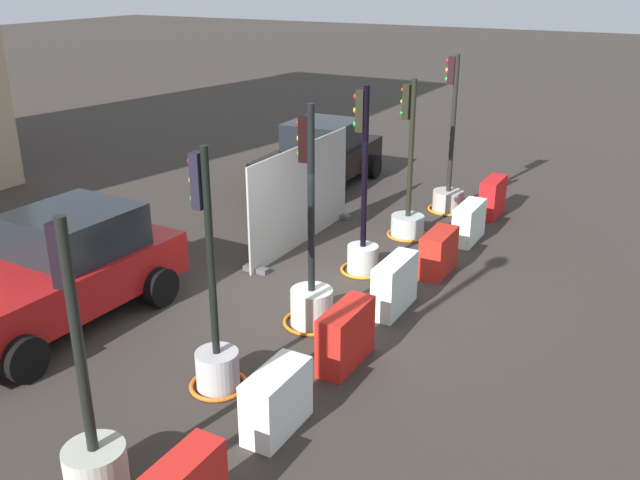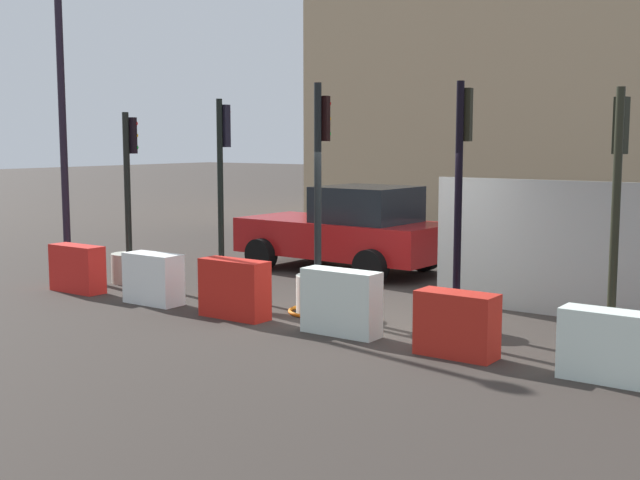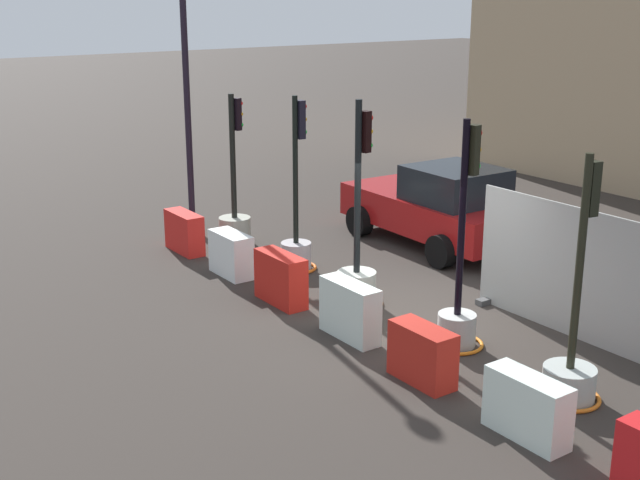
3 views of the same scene
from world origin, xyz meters
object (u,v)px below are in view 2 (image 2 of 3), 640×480
(traffic_light_3, at_px, (457,283))
(construction_barrier_5, at_px, (611,347))
(traffic_light_0, at_px, (130,251))
(traffic_light_4, at_px, (611,313))
(construction_barrier_4, at_px, (457,324))
(traffic_light_1, at_px, (222,260))
(construction_barrier_0, at_px, (77,269))
(construction_barrier_1, at_px, (153,279))
(car_red_compact, at_px, (348,231))
(construction_barrier_3, at_px, (341,302))
(street_lamp_post, at_px, (61,79))
(traffic_light_2, at_px, (318,277))
(construction_barrier_2, at_px, (234,289))

(traffic_light_3, height_order, construction_barrier_5, traffic_light_3)
(traffic_light_0, bearing_deg, construction_barrier_5, -7.56)
(traffic_light_4, relative_size, construction_barrier_4, 3.29)
(traffic_light_1, bearing_deg, construction_barrier_0, -151.15)
(construction_barrier_1, relative_size, car_red_compact, 0.23)
(construction_barrier_3, bearing_deg, street_lamp_post, 173.08)
(traffic_light_1, distance_m, construction_barrier_0, 2.63)
(construction_barrier_5, bearing_deg, traffic_light_2, 167.28)
(traffic_light_0, xyz_separation_m, construction_barrier_0, (-0.02, -1.19, -0.18))
(traffic_light_2, height_order, traffic_light_3, traffic_light_2)
(traffic_light_3, distance_m, construction_barrier_1, 5.04)
(construction_barrier_2, bearing_deg, construction_barrier_3, 1.69)
(traffic_light_0, bearing_deg, construction_barrier_3, -11.41)
(construction_barrier_4, bearing_deg, construction_barrier_1, 179.04)
(traffic_light_0, xyz_separation_m, construction_barrier_2, (3.66, -1.18, -0.15))
(construction_barrier_2, bearing_deg, traffic_light_4, 12.72)
(traffic_light_2, distance_m, construction_barrier_1, 2.81)
(traffic_light_4, distance_m, construction_barrier_2, 5.38)
(traffic_light_1, distance_m, construction_barrier_2, 1.88)
(traffic_light_4, relative_size, car_red_compact, 0.75)
(construction_barrier_0, xyz_separation_m, construction_barrier_5, (9.28, -0.04, -0.01))
(construction_barrier_1, height_order, construction_barrier_2, construction_barrier_2)
(construction_barrier_0, bearing_deg, construction_barrier_2, 0.19)
(construction_barrier_4, relative_size, construction_barrier_5, 0.91)
(traffic_light_3, bearing_deg, construction_barrier_5, -26.82)
(construction_barrier_0, distance_m, construction_barrier_5, 9.28)
(traffic_light_0, bearing_deg, construction_barrier_1, -31.58)
(traffic_light_2, bearing_deg, construction_barrier_3, -41.85)
(construction_barrier_0, xyz_separation_m, street_lamp_post, (-1.48, 0.93, 3.43))
(construction_barrier_1, xyz_separation_m, construction_barrier_3, (3.71, 0.02, 0.04))
(traffic_light_3, xyz_separation_m, street_lamp_post, (-8.26, -0.30, 3.17))
(construction_barrier_1, xyz_separation_m, construction_barrier_5, (7.40, -0.08, -0.01))
(construction_barrier_0, relative_size, street_lamp_post, 0.18)
(construction_barrier_5, bearing_deg, construction_barrier_4, -179.67)
(construction_barrier_0, relative_size, construction_barrier_1, 1.08)
(construction_barrier_0, distance_m, construction_barrier_1, 1.89)
(car_red_compact, bearing_deg, construction_barrier_3, -57.58)
(traffic_light_0, distance_m, traffic_light_3, 6.76)
(construction_barrier_3, height_order, street_lamp_post, street_lamp_post)
(traffic_light_3, relative_size, construction_barrier_5, 3.14)
(traffic_light_2, xyz_separation_m, car_red_compact, (-1.83, 3.61, 0.28))
(construction_barrier_5, relative_size, car_red_compact, 0.25)
(traffic_light_4, bearing_deg, construction_barrier_0, -172.37)
(traffic_light_3, bearing_deg, construction_barrier_3, -135.66)
(traffic_light_4, bearing_deg, traffic_light_0, -179.98)
(traffic_light_2, height_order, construction_barrier_2, traffic_light_2)
(construction_barrier_0, bearing_deg, traffic_light_1, 28.85)
(construction_barrier_5, bearing_deg, construction_barrier_2, 179.51)
(construction_barrier_1, relative_size, construction_barrier_4, 1.01)
(construction_barrier_2, bearing_deg, construction_barrier_4, -0.91)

